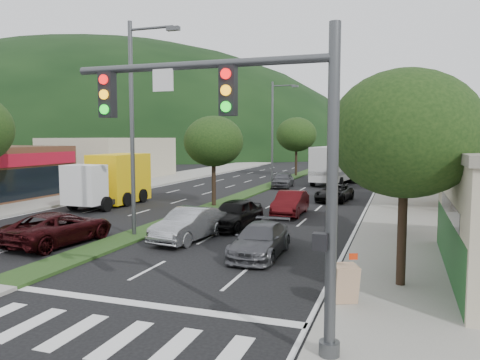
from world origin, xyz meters
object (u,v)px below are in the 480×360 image
at_px(suv_maroon, 59,228).
at_px(motorhome, 337,164).
at_px(box_truck, 113,181).
at_px(car_queue_c, 290,203).
at_px(car_queue_a, 234,214).
at_px(tree_r_c, 403,137).
at_px(sedan_silver, 189,224).
at_px(streetlight_near, 136,118).
at_px(car_queue_b, 260,240).
at_px(car_queue_d, 334,193).
at_px(tree_r_b, 404,130).
at_px(tree_r_d, 403,131).
at_px(tree_r_a, 405,134).
at_px(tree_r_e, 403,135).
at_px(traffic_signal, 258,141).
at_px(car_queue_f, 354,175).
at_px(car_queue_e, 283,180).
at_px(a_frame_sign, 346,280).
at_px(streetlight_mid, 274,128).
at_px(tree_med_far, 296,135).
at_px(tree_med_near, 214,141).

height_order(suv_maroon, motorhome, motorhome).
bearing_deg(box_truck, car_queue_c, 179.03).
height_order(car_queue_a, box_truck, box_truck).
distance_m(tree_r_c, sedan_silver, 15.54).
bearing_deg(car_queue_a, streetlight_near, -130.58).
bearing_deg(suv_maroon, car_queue_b, -168.85).
distance_m(car_queue_a, car_queue_d, 12.53).
distance_m(suv_maroon, car_queue_c, 13.47).
bearing_deg(motorhome, tree_r_b, -68.13).
xyz_separation_m(tree_r_d, car_queue_b, (-5.30, -23.52, -4.54)).
distance_m(sedan_silver, car_queue_c, 8.83).
distance_m(streetlight_near, car_queue_a, 6.96).
relative_size(car_queue_b, car_queue_d, 0.98).
height_order(tree_r_a, tree_r_e, tree_r_e).
bearing_deg(traffic_signal, car_queue_c, 100.67).
xyz_separation_m(car_queue_f, box_truck, (-14.20, -22.71, 0.98)).
distance_m(car_queue_f, box_truck, 26.80).
bearing_deg(tree_r_b, motorhome, 104.11).
distance_m(tree_r_a, tree_r_e, 36.00).
bearing_deg(suv_maroon, car_queue_d, -112.68).
distance_m(streetlight_near, car_queue_e, 23.88).
bearing_deg(motorhome, box_truck, -114.15).
height_order(tree_r_b, a_frame_sign, tree_r_b).
bearing_deg(tree_r_d, tree_r_c, -90.00).
xyz_separation_m(streetlight_mid, car_queue_f, (7.06, 6.20, -4.90)).
relative_size(streetlight_near, suv_maroon, 1.94).
relative_size(suv_maroon, car_queue_f, 1.10).
bearing_deg(streetlight_near, tree_r_e, 69.77).
relative_size(sedan_silver, motorhome, 0.44).
bearing_deg(tree_r_a, traffic_signal, -118.20).
distance_m(suv_maroon, car_queue_e, 26.01).
xyz_separation_m(streetlight_mid, motorhome, (5.54, 3.86, -3.58)).
relative_size(tree_r_e, car_queue_e, 1.59).
height_order(sedan_silver, car_queue_f, sedan_silver).
height_order(car_queue_c, car_queue_d, car_queue_c).
bearing_deg(tree_med_far, car_queue_e, -83.24).
relative_size(tree_med_far, sedan_silver, 1.54).
distance_m(tree_r_b, streetlight_mid, 24.09).
xyz_separation_m(car_queue_a, car_queue_b, (2.89, -5.00, -0.12)).
xyz_separation_m(tree_med_far, a_frame_sign, (10.56, -42.21, -4.22)).
relative_size(traffic_signal, car_queue_b, 1.59).
xyz_separation_m(tree_r_b, suv_maroon, (-14.31, -6.39, -4.32)).
xyz_separation_m(car_queue_d, motorhome, (-1.58, 13.35, 1.38)).
relative_size(tree_med_near, box_truck, 0.84).
distance_m(traffic_signal, tree_r_a, 6.29).
bearing_deg(car_queue_c, tree_med_near, 164.13).
distance_m(car_queue_e, motorhome, 7.09).
bearing_deg(car_queue_b, motorhome, 90.67).
height_order(tree_med_near, streetlight_near, streetlight_near).
distance_m(car_queue_b, car_queue_c, 10.06).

